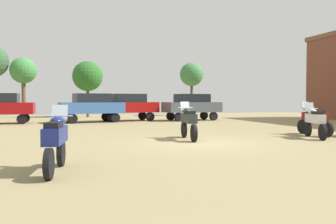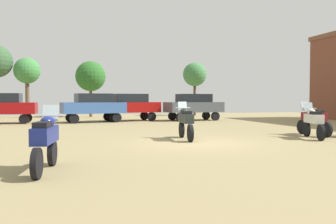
{
  "view_description": "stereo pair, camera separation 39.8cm",
  "coord_description": "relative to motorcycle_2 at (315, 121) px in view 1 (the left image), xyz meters",
  "views": [
    {
      "loc": [
        -4.78,
        -12.15,
        1.62
      ],
      "look_at": [
        0.77,
        6.99,
        0.9
      ],
      "focal_mm": 37.8,
      "sensor_mm": 36.0,
      "label": 1
    },
    {
      "loc": [
        -4.4,
        -12.25,
        1.62
      ],
      "look_at": [
        0.77,
        6.99,
        0.9
      ],
      "focal_mm": 37.8,
      "sensor_mm": 36.0,
      "label": 2
    }
  ],
  "objects": [
    {
      "name": "ground_plane",
      "position": [
        -5.1,
        -0.14,
        -0.73
      ],
      "size": [
        44.0,
        52.0,
        0.02
      ],
      "color": "#938357"
    },
    {
      "name": "motorcycle_2",
      "position": [
        0.0,
        0.0,
        0.0
      ],
      "size": [
        0.82,
        2.1,
        1.47
      ],
      "rotation": [
        0.0,
        0.0,
        -0.29
      ],
      "color": "black",
      "rests_on": "ground"
    },
    {
      "name": "motorcycle_7",
      "position": [
        -5.18,
        0.98,
        0.02
      ],
      "size": [
        0.62,
        2.26,
        1.5
      ],
      "rotation": [
        0.0,
        0.0,
        -0.09
      ],
      "color": "black",
      "rests_on": "ground"
    },
    {
      "name": "motorcycle_8",
      "position": [
        -10.1,
        -4.17,
        0.0
      ],
      "size": [
        0.65,
        2.12,
        1.47
      ],
      "rotation": [
        0.0,
        0.0,
        -0.15
      ],
      "color": "black",
      "rests_on": "ground"
    },
    {
      "name": "motorcycle_9",
      "position": [
        0.75,
        0.98,
        0.01
      ],
      "size": [
        0.62,
        2.19,
        1.49
      ],
      "rotation": [
        0.0,
        0.0,
        0.03
      ],
      "color": "black",
      "rests_on": "ground"
    },
    {
      "name": "car_2",
      "position": [
        -8.14,
        12.7,
        0.45
      ],
      "size": [
        4.55,
        2.55,
        2.0
      ],
      "rotation": [
        0.0,
        0.0,
        1.75
      ],
      "color": "black",
      "rests_on": "ground"
    },
    {
      "name": "car_3",
      "position": [
        -5.46,
        13.55,
        0.45
      ],
      "size": [
        4.57,
        2.62,
        2.0
      ],
      "rotation": [
        0.0,
        0.0,
        1.77
      ],
      "color": "black",
      "rests_on": "ground"
    },
    {
      "name": "car_4",
      "position": [
        -0.68,
        12.9,
        0.45
      ],
      "size": [
        4.51,
        2.37,
        2.0
      ],
      "rotation": [
        0.0,
        0.0,
        1.71
      ],
      "color": "black",
      "rests_on": "ground"
    },
    {
      "name": "tree_1",
      "position": [
        2.13,
        20.7,
        3.3
      ],
      "size": [
        2.34,
        2.34,
        5.23
      ],
      "color": "#4D3B30",
      "rests_on": "ground"
    },
    {
      "name": "tree_3",
      "position": [
        -7.95,
        20.34,
        2.94
      ],
      "size": [
        2.71,
        2.71,
        5.04
      ],
      "color": "brown",
      "rests_on": "ground"
    },
    {
      "name": "tree_5",
      "position": [
        -13.42,
        21.12,
        3.34
      ],
      "size": [
        2.29,
        2.29,
        5.28
      ],
      "color": "brown",
      "rests_on": "ground"
    }
  ]
}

